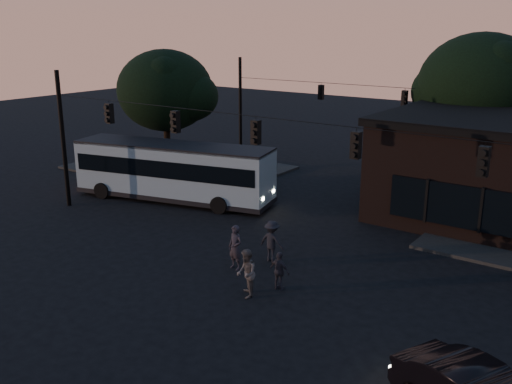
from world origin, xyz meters
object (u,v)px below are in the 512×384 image
Objects in this scene: pedestrian_a at (235,247)px; pedestrian_c at (280,271)px; pedestrian_d at (272,241)px; pedestrian_b at (246,273)px; bus at (173,169)px.

pedestrian_a is 2.62m from pedestrian_c.
pedestrian_a reaches higher than pedestrian_d.
pedestrian_d is at bearing 72.16° from pedestrian_a.
pedestrian_c is (0.68, 1.20, -0.16)m from pedestrian_b.
pedestrian_b is 1.21× the size of pedestrian_c.
pedestrian_d reaches higher than pedestrian_c.
bus is 13.07m from pedestrian_c.
bus is at bearing 155.48° from pedestrian_a.
pedestrian_d is (-1.80, 2.13, 0.14)m from pedestrian_c.
pedestrian_d is at bearing -36.87° from bus.
pedestrian_a reaches higher than pedestrian_c.
pedestrian_b is 1.03× the size of pedestrian_d.
pedestrian_a is at bearing 62.65° from pedestrian_d.
pedestrian_a is at bearing -171.93° from pedestrian_b.
bus is 6.36× the size of pedestrian_a.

